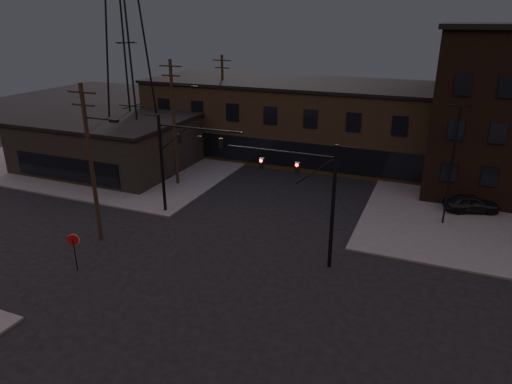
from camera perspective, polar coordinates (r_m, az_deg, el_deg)
ground at (r=28.19m, az=-6.35°, el=-10.92°), size 140.00×140.00×0.00m
sidewalk_nw at (r=56.56m, az=-15.44°, el=5.10°), size 30.00×30.00×0.15m
building_row at (r=51.38m, az=8.63°, el=8.59°), size 40.00×12.00×8.00m
building_left at (r=50.24m, az=-17.99°, el=5.75°), size 16.00×12.00×5.00m
traffic_signal_near at (r=27.95m, az=7.42°, el=0.05°), size 7.12×0.24×8.00m
traffic_signal_far at (r=35.67m, az=-10.07°, el=4.68°), size 7.12×0.24×8.00m
stop_sign at (r=30.31m, az=-21.84°, el=-6.02°), size 0.72×0.33×2.48m
utility_pole_near at (r=32.49m, az=-19.87°, el=3.69°), size 3.70×0.28×11.00m
utility_pole_mid at (r=42.26m, az=-10.16°, el=8.77°), size 3.70×0.28×11.50m
utility_pole_far at (r=53.10m, az=-4.15°, el=11.13°), size 2.20×0.28×11.00m
transmission_tower at (r=49.04m, az=-15.92°, el=17.51°), size 7.00×7.00×25.00m
lot_light_a at (r=36.04m, az=23.44°, el=4.24°), size 1.50×0.28×9.14m
parked_car_lot_a at (r=40.52m, az=25.30°, el=-1.29°), size 4.49×2.90×1.42m
car_crossing at (r=50.18m, az=7.88°, el=4.42°), size 1.66×4.26×1.38m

